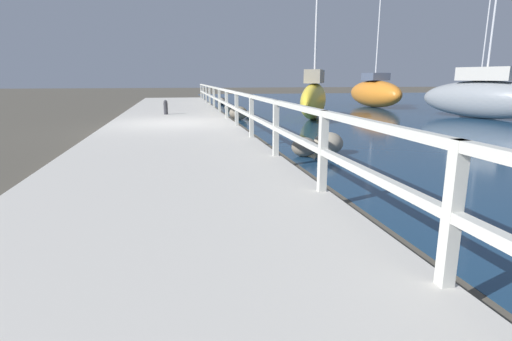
% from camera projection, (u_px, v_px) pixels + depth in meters
% --- Properties ---
extents(ground_plane, '(120.00, 120.00, 0.00)m').
position_uv_depth(ground_plane, '(172.00, 130.00, 13.25)').
color(ground_plane, '#4C473D').
extents(dock_walkway, '(4.15, 36.00, 0.23)m').
position_uv_depth(dock_walkway, '(172.00, 126.00, 13.22)').
color(dock_walkway, beige).
rests_on(dock_walkway, ground).
extents(railing, '(0.10, 32.50, 1.05)m').
position_uv_depth(railing, '(231.00, 101.00, 13.41)').
color(railing, beige).
rests_on(railing, dock_walkway).
extents(boulder_near_dock, '(0.42, 0.38, 0.32)m').
position_uv_depth(boulder_near_dock, '(249.00, 114.00, 17.19)').
color(boulder_near_dock, '#666056').
rests_on(boulder_near_dock, ground).
extents(boulder_mid_strip, '(0.49, 0.44, 0.37)m').
position_uv_depth(boulder_mid_strip, '(229.00, 108.00, 20.58)').
color(boulder_mid_strip, gray).
rests_on(boulder_mid_strip, ground).
extents(boulder_upstream, '(0.56, 0.50, 0.42)m').
position_uv_depth(boulder_upstream, '(304.00, 147.00, 8.68)').
color(boulder_upstream, slate).
rests_on(boulder_upstream, ground).
extents(boulder_downstream, '(0.67, 0.60, 0.50)m').
position_uv_depth(boulder_downstream, '(328.00, 143.00, 8.91)').
color(boulder_downstream, gray).
rests_on(boulder_downstream, ground).
extents(boulder_far_strip, '(0.62, 0.55, 0.46)m').
position_uv_depth(boulder_far_strip, '(222.00, 101.00, 25.57)').
color(boulder_far_strip, gray).
rests_on(boulder_far_strip, ground).
extents(boulder_water_edge, '(0.74, 0.67, 0.56)m').
position_uv_depth(boulder_water_edge, '(238.00, 113.00, 16.29)').
color(boulder_water_edge, slate).
rests_on(boulder_water_edge, ground).
extents(mooring_bollard, '(0.17, 0.17, 0.58)m').
position_uv_depth(mooring_bollard, '(166.00, 107.00, 16.25)').
color(mooring_bollard, '#333338').
rests_on(mooring_bollard, dock_walkway).
extents(sailboat_yellow, '(3.17, 5.42, 7.41)m').
position_uv_depth(sailboat_yellow, '(314.00, 98.00, 16.80)').
color(sailboat_yellow, gold).
rests_on(sailboat_yellow, water_surface).
extents(sailboat_orange, '(1.67, 5.37, 6.47)m').
position_uv_depth(sailboat_orange, '(374.00, 93.00, 23.48)').
color(sailboat_orange, orange).
rests_on(sailboat_orange, water_surface).
extents(sailboat_gray, '(3.42, 5.65, 8.14)m').
position_uv_depth(sailboat_gray, '(484.00, 97.00, 16.79)').
color(sailboat_gray, gray).
rests_on(sailboat_gray, water_surface).
extents(sailboat_black, '(2.97, 5.53, 6.77)m').
position_uv_depth(sailboat_black, '(479.00, 90.00, 24.56)').
color(sailboat_black, black).
rests_on(sailboat_black, water_surface).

